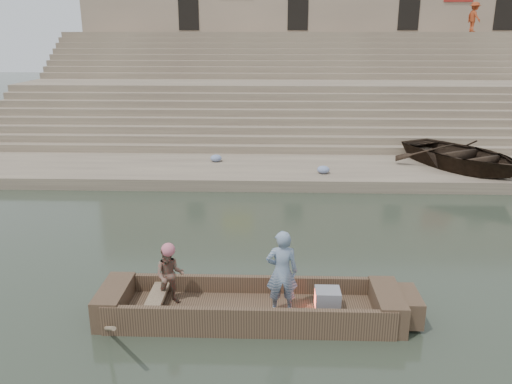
# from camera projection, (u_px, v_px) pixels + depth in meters

# --- Properties ---
(ground) EXTENTS (120.00, 120.00, 0.00)m
(ground) POSITION_uv_depth(u_px,v_px,m) (429.00, 275.00, 11.33)
(ground) COLOR #283125
(ground) RESTS_ON ground
(lower_landing) EXTENTS (32.00, 4.00, 0.40)m
(lower_landing) POSITION_uv_depth(u_px,v_px,m) (367.00, 172.00, 18.90)
(lower_landing) COLOR gray
(lower_landing) RESTS_ON ground
(mid_landing) EXTENTS (32.00, 3.00, 2.80)m
(mid_landing) POSITION_uv_depth(u_px,v_px,m) (343.00, 110.00, 25.69)
(mid_landing) COLOR gray
(mid_landing) RESTS_ON ground
(upper_landing) EXTENTS (32.00, 3.00, 5.20)m
(upper_landing) POSITION_uv_depth(u_px,v_px,m) (329.00, 75.00, 32.01)
(upper_landing) COLOR gray
(upper_landing) RESTS_ON ground
(ghat_steps) EXTENTS (32.00, 11.00, 5.20)m
(ghat_steps) POSITION_uv_depth(u_px,v_px,m) (339.00, 98.00, 27.19)
(ghat_steps) COLOR gray
(ghat_steps) RESTS_ON ground
(building_wall) EXTENTS (32.00, 5.07, 11.20)m
(building_wall) POSITION_uv_depth(u_px,v_px,m) (325.00, 26.00, 34.93)
(building_wall) COLOR tan
(building_wall) RESTS_ON ground
(main_rowboat) EXTENTS (5.00, 1.30, 0.22)m
(main_rowboat) POSITION_uv_depth(u_px,v_px,m) (250.00, 313.00, 9.56)
(main_rowboat) COLOR brown
(main_rowboat) RESTS_ON ground
(rowboat_trim) EXTENTS (6.04, 2.63, 1.82)m
(rowboat_trim) POSITION_uv_depth(u_px,v_px,m) (261.00, 304.00, 9.49)
(rowboat_trim) COLOR brown
(rowboat_trim) RESTS_ON ground
(standing_man) EXTENTS (0.60, 0.41, 1.59)m
(standing_man) POSITION_uv_depth(u_px,v_px,m) (282.00, 272.00, 9.17)
(standing_man) COLOR navy
(standing_man) RESTS_ON main_rowboat
(rowing_man) EXTENTS (0.61, 0.50, 1.15)m
(rowing_man) POSITION_uv_depth(u_px,v_px,m) (170.00, 275.00, 9.55)
(rowing_man) COLOR #246D54
(rowing_man) RESTS_ON main_rowboat
(television) EXTENTS (0.46, 0.42, 0.40)m
(television) POSITION_uv_depth(u_px,v_px,m) (327.00, 300.00, 9.42)
(television) COLOR gray
(television) RESTS_ON main_rowboat
(beached_rowboat) EXTENTS (5.43, 5.94, 1.00)m
(beached_rowboat) POSITION_uv_depth(u_px,v_px,m) (462.00, 155.00, 18.50)
(beached_rowboat) COLOR #2D2116
(beached_rowboat) RESTS_ON lower_landing
(pedestrian) EXTENTS (0.87, 1.22, 1.71)m
(pedestrian) POSITION_uv_depth(u_px,v_px,m) (474.00, 17.00, 30.37)
(pedestrian) COLOR #9E3A1A
(pedestrian) RESTS_ON upper_landing
(cloth_bundles) EXTENTS (13.63, 2.35, 0.26)m
(cloth_bundles) POSITION_uv_depth(u_px,v_px,m) (371.00, 167.00, 18.30)
(cloth_bundles) COLOR #3F5999
(cloth_bundles) RESTS_ON lower_landing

